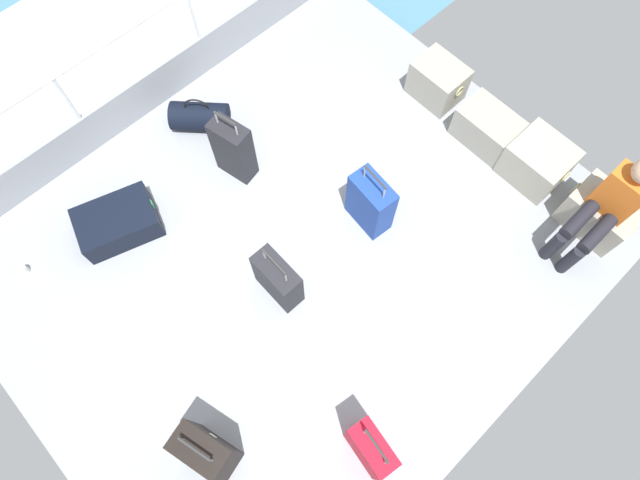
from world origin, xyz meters
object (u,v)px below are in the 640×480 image
cargo_crate_2 (538,162)px  suitcase_4 (278,279)px  passenger_seated (608,207)px  duffel_bag (200,116)px  cargo_crate_0 (438,81)px  suitcase_1 (118,223)px  paper_cup (24,270)px  suitcase_0 (370,449)px  cargo_crate_1 (488,129)px  suitcase_2 (233,150)px  cargo_crate_3 (599,213)px  suitcase_5 (207,451)px  suitcase_3 (370,203)px

cargo_crate_2 → suitcase_4: suitcase_4 is taller
cargo_crate_2 → passenger_seated: (0.71, -0.21, 0.38)m
duffel_bag → cargo_crate_0: bearing=55.8°
suitcase_1 → paper_cup: (-0.25, -0.88, -0.09)m
passenger_seated → suitcase_0: bearing=-90.6°
cargo_crate_1 → cargo_crate_2: (0.56, 0.04, 0.02)m
cargo_crate_1 → suitcase_0: 3.15m
suitcase_1 → suitcase_2: size_ratio=0.96×
cargo_crate_0 → passenger_seated: size_ratio=0.49×
cargo_crate_3 → passenger_seated: size_ratio=0.55×
cargo_crate_1 → duffel_bag: 2.82m
suitcase_4 → duffel_bag: suitcase_4 is taller
cargo_crate_3 → passenger_seated: 0.42m
cargo_crate_1 → cargo_crate_3: size_ratio=1.06×
cargo_crate_0 → suitcase_4: (0.48, -2.56, 0.06)m
suitcase_0 → duffel_bag: (-3.29, 0.97, -0.18)m
suitcase_0 → passenger_seated: bearing=89.4°
cargo_crate_3 → suitcase_5: size_ratio=0.79×
suitcase_5 → paper_cup: (-2.33, -0.28, -0.28)m
cargo_crate_1 → suitcase_1: 3.59m
suitcase_2 → suitcase_3: (1.23, 0.54, -0.04)m
cargo_crate_2 → suitcase_0: bearing=-77.0°
cargo_crate_3 → duffel_bag: (-3.32, -1.94, -0.06)m
cargo_crate_1 → suitcase_2: size_ratio=0.78×
cargo_crate_1 → passenger_seated: bearing=-7.8°
passenger_seated → suitcase_2: bearing=-145.9°
cargo_crate_0 → paper_cup: size_ratio=5.38×
cargo_crate_2 → suitcase_2: suitcase_2 is taller
passenger_seated → suitcase_4: 2.79m
suitcase_1 → suitcase_3: size_ratio=1.02×
suitcase_2 → suitcase_5: size_ratio=1.08×
cargo_crate_0 → cargo_crate_3: 1.97m
duffel_bag → passenger_seated: bearing=27.8°
passenger_seated → suitcase_3: size_ratio=1.42×
suitcase_1 → paper_cup: 0.91m
cargo_crate_3 → suitcase_3: bearing=-134.8°
suitcase_4 → suitcase_5: 1.43m
passenger_seated → cargo_crate_3: bearing=90.0°
cargo_crate_2 → suitcase_0: size_ratio=0.68×
cargo_crate_1 → suitcase_1: bearing=-117.6°
paper_cup → suitcase_0: bearing=20.3°
duffel_bag → cargo_crate_2: bearing=36.9°
cargo_crate_3 → suitcase_0: suitcase_0 is taller
cargo_crate_2 → paper_cup: size_ratio=5.73×
cargo_crate_0 → suitcase_4: bearing=-79.4°
cargo_crate_1 → suitcase_3: (-0.18, -1.45, 0.12)m
suitcase_1 → duffel_bag: 1.31m
cargo_crate_1 → suitcase_5: (0.43, -3.78, 0.15)m
cargo_crate_2 → duffel_bag: bearing=-143.1°
suitcase_0 → suitcase_3: bearing=134.5°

